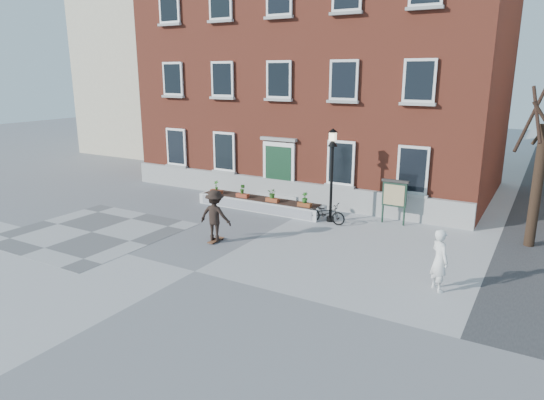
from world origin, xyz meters
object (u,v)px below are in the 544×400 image
Objects in this scene: bicycle at (326,213)px; notice_board at (394,194)px; skateboarder at (215,215)px; bystander at (439,260)px; lamp_post at (332,162)px.

bicycle is 0.90× the size of notice_board.
skateboarder is (-5.03, -5.51, -0.24)m from notice_board.
bystander is 0.47× the size of lamp_post.
bicycle is at bearing -151.30° from notice_board.
skateboarder is at bearing -132.36° from notice_board.
bystander is 0.93× the size of skateboarder.
skateboarder is (-2.59, -4.18, 0.58)m from bicycle.
bicycle is 2.90m from notice_board.
notice_board is 0.94× the size of skateboarder.
notice_board is 7.47m from skateboarder.
skateboarder is at bearing 45.29° from bystander.
skateboarder reaches higher than bystander.
lamp_post is 1.99× the size of skateboarder.
bicycle is 0.43× the size of lamp_post.
bystander is 0.98× the size of notice_board.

